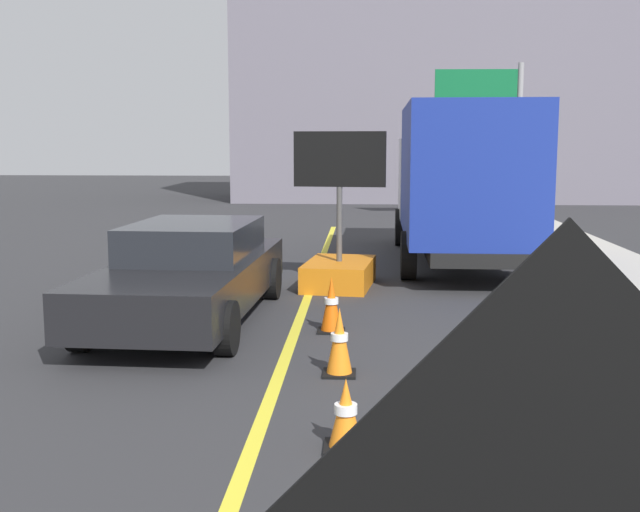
# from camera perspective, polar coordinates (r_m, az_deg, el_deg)

# --- Properties ---
(lane_center_stripe) EXTENTS (0.14, 36.00, 0.01)m
(lane_center_stripe) POSITION_cam_1_polar(r_m,az_deg,el_deg) (5.94, -6.16, -16.72)
(lane_center_stripe) COLOR yellow
(lane_center_stripe) RESTS_ON ground
(arrow_board_trailer) EXTENTS (1.60, 1.92, 2.70)m
(arrow_board_trailer) POSITION_cam_1_polar(r_m,az_deg,el_deg) (13.69, 1.41, -0.25)
(arrow_board_trailer) COLOR orange
(arrow_board_trailer) RESTS_ON ground
(box_truck) EXTENTS (2.62, 7.65, 3.23)m
(box_truck) POSITION_cam_1_polar(r_m,az_deg,el_deg) (16.50, 10.17, 5.57)
(box_truck) COLOR black
(box_truck) RESTS_ON ground
(pickup_car) EXTENTS (2.18, 5.25, 1.38)m
(pickup_car) POSITION_cam_1_polar(r_m,az_deg,el_deg) (11.20, -9.41, -1.14)
(pickup_car) COLOR black
(pickup_car) RESTS_ON ground
(highway_guide_sign) EXTENTS (2.79, 0.20, 5.00)m
(highway_guide_sign) POSITION_cam_1_polar(r_m,az_deg,el_deg) (25.85, 12.62, 10.11)
(highway_guide_sign) COLOR gray
(highway_guide_sign) RESTS_ON ground
(far_building_block) EXTENTS (19.51, 6.87, 10.70)m
(far_building_block) POSITION_cam_1_polar(r_m,az_deg,el_deg) (35.85, 10.26, 12.70)
(far_building_block) COLOR slate
(far_building_block) RESTS_ON ground
(traffic_cone_mid_lane) EXTENTS (0.36, 0.36, 0.60)m
(traffic_cone_mid_lane) POSITION_cam_1_polar(r_m,az_deg,el_deg) (6.55, 1.89, -11.48)
(traffic_cone_mid_lane) COLOR black
(traffic_cone_mid_lane) RESTS_ON ground
(traffic_cone_far_lane) EXTENTS (0.36, 0.36, 0.75)m
(traffic_cone_far_lane) POSITION_cam_1_polar(r_m,az_deg,el_deg) (8.52, 1.42, -6.29)
(traffic_cone_far_lane) COLOR black
(traffic_cone_far_lane) RESTS_ON ground
(traffic_cone_curbside) EXTENTS (0.36, 0.36, 0.75)m
(traffic_cone_curbside) POSITION_cam_1_polar(r_m,az_deg,el_deg) (10.42, 0.83, -3.59)
(traffic_cone_curbside) COLOR black
(traffic_cone_curbside) RESTS_ON ground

